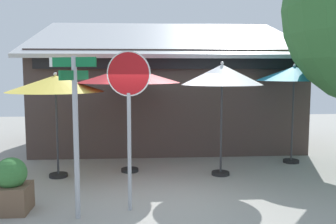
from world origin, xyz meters
name	(u,v)px	position (x,y,z in m)	size (l,w,h in m)	color
ground_plane	(167,197)	(0.00, 0.00, -0.05)	(28.00, 28.00, 0.10)	#9E9B93
cafe_building	(166,96)	(0.35, 5.73, 1.69)	(8.90, 5.39, 4.53)	#473833
street_sign_post	(75,120)	(-1.64, -1.13, 1.73)	(0.84, 0.78, 2.81)	#A8AAB2
stop_sign	(129,99)	(-0.74, -0.81, 2.05)	(0.79, 0.22, 2.92)	#A8AAB2
patio_umbrella_mustard_left	(55,84)	(-2.55, 1.49, 2.25)	(2.28, 2.28, 2.53)	black
patio_umbrella_crimson_center	(129,76)	(-0.83, 1.86, 2.45)	(2.58, 2.58, 2.73)	black
patio_umbrella_ivory_right	(222,76)	(1.42, 1.39, 2.45)	(1.96, 1.96, 2.79)	black
patio_umbrella_teal_far_right	(294,74)	(3.67, 2.49, 2.47)	(2.09, 2.09, 2.76)	black
sidewalk_planter	(11,186)	(-2.88, -0.75, 0.48)	(0.63, 0.63, 1.01)	brown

